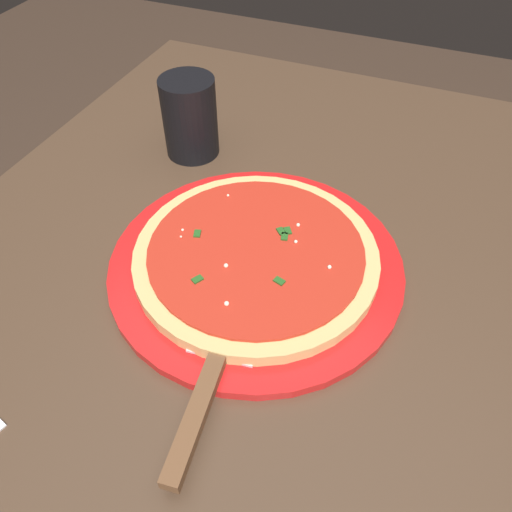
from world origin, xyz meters
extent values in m
plane|color=#38281E|center=(0.00, 0.00, 0.00)|extent=(5.00, 5.00, 0.00)
cube|color=black|center=(-0.40, -0.30, 0.37)|extent=(0.06, 0.06, 0.74)
cube|color=black|center=(-0.40, 0.30, 0.37)|extent=(0.06, 0.06, 0.74)
cube|color=#473323|center=(0.00, 0.00, 0.75)|extent=(0.95, 0.73, 0.03)
cylinder|color=red|center=(0.06, 0.05, 0.77)|extent=(0.35, 0.35, 0.01)
cylinder|color=#DBB26B|center=(0.06, 0.05, 0.78)|extent=(0.29, 0.29, 0.02)
cylinder|color=red|center=(0.06, 0.05, 0.79)|extent=(0.25, 0.25, 0.00)
sphere|color=#EFEACC|center=(0.03, 0.09, 0.80)|extent=(0.00, 0.00, 0.00)
sphere|color=#EFEACC|center=(0.05, 0.13, 0.80)|extent=(0.00, 0.00, 0.00)
sphere|color=#EFEACC|center=(-0.02, -0.02, 0.80)|extent=(0.00, 0.00, 0.00)
sphere|color=#EFEACC|center=(0.07, -0.04, 0.80)|extent=(0.00, 0.00, 0.00)
sphere|color=#EFEACC|center=(0.00, 0.08, 0.80)|extent=(0.00, 0.00, 0.00)
sphere|color=#EFEACC|center=(0.14, 0.05, 0.80)|extent=(0.01, 0.01, 0.01)
sphere|color=#EFEACC|center=(0.06, -0.05, 0.80)|extent=(0.00, 0.00, 0.00)
sphere|color=#EFEACC|center=(0.09, 0.03, 0.80)|extent=(0.01, 0.01, 0.01)
cube|color=#23561E|center=(0.12, 0.01, 0.80)|extent=(0.01, 0.01, 0.00)
cube|color=#23561E|center=(0.02, 0.06, 0.80)|extent=(0.01, 0.01, 0.00)
cube|color=#23561E|center=(0.06, -0.03, 0.80)|extent=(0.01, 0.01, 0.00)
cube|color=#23561E|center=(0.02, 0.07, 0.80)|extent=(0.01, 0.01, 0.00)
cube|color=#23561E|center=(0.01, 0.07, 0.80)|extent=(0.01, 0.01, 0.00)
cube|color=#23561E|center=(0.09, 0.09, 0.80)|extent=(0.01, 0.01, 0.00)
cube|color=silver|center=(0.15, 0.06, 0.78)|extent=(0.10, 0.08, 0.00)
cube|color=brown|center=(0.26, 0.07, 0.78)|extent=(0.13, 0.03, 0.01)
cylinder|color=black|center=(-0.13, -0.13, 0.82)|extent=(0.08, 0.08, 0.12)
camera|label=1|loc=(0.43, 0.20, 1.21)|focal=34.91mm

